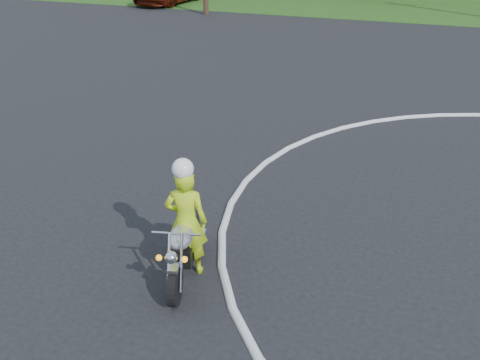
% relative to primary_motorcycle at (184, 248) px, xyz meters
% --- Properties ---
extents(primary_motorcycle, '(0.70, 1.77, 0.95)m').
position_rel_primary_motorcycle_xyz_m(primary_motorcycle, '(0.00, 0.00, 0.00)').
color(primary_motorcycle, black).
rests_on(primary_motorcycle, ground).
extents(rider_primary_grp, '(0.66, 0.52, 1.76)m').
position_rel_primary_motorcycle_xyz_m(rider_primary_grp, '(-0.01, 0.13, 0.39)').
color(rider_primary_grp, '#B5DC17').
rests_on(rider_primary_grp, ground).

